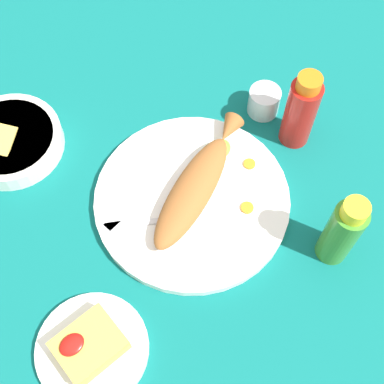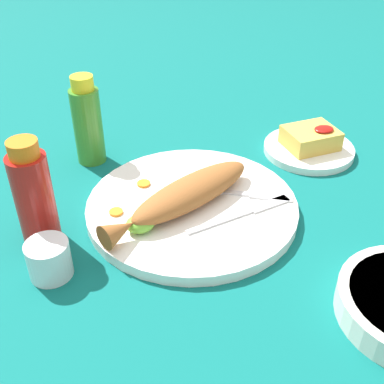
{
  "view_description": "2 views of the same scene",
  "coord_description": "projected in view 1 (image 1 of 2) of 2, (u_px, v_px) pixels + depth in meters",
  "views": [
    {
      "loc": [
        0.27,
        0.32,
        0.84
      ],
      "look_at": [
        0.0,
        0.0,
        0.04
      ],
      "focal_mm": 50.0,
      "sensor_mm": 36.0,
      "label": 1
    },
    {
      "loc": [
        -0.22,
        -0.58,
        0.47
      ],
      "look_at": [
        0.0,
        0.0,
        0.04
      ],
      "focal_mm": 45.0,
      "sensor_mm": 36.0,
      "label": 2
    }
  ],
  "objects": [
    {
      "name": "carrot_slice_near",
      "position": [
        247.0,
        208.0,
        0.91
      ],
      "size": [
        0.02,
        0.02,
        0.0
      ],
      "primitive_type": "cylinder",
      "color": "orange",
      "rests_on": "main_plate"
    },
    {
      "name": "fork_near",
      "position": [
        148.0,
        222.0,
        0.9
      ],
      "size": [
        0.16,
        0.11,
        0.0
      ],
      "rotation": [
        0.0,
        0.0,
        5.73
      ],
      "color": "silver",
      "rests_on": "main_plate"
    },
    {
      "name": "hot_sauce_bottle_green",
      "position": [
        342.0,
        232.0,
        0.83
      ],
      "size": [
        0.05,
        0.05,
        0.17
      ],
      "color": "#3D8428",
      "rests_on": "ground_plane"
    },
    {
      "name": "side_plate_fries",
      "position": [
        92.0,
        349.0,
        0.81
      ],
      "size": [
        0.17,
        0.17,
        0.01
      ],
      "primitive_type": "cylinder",
      "color": "white",
      "rests_on": "ground_plane"
    },
    {
      "name": "carrot_slice_mid",
      "position": [
        249.0,
        164.0,
        0.95
      ],
      "size": [
        0.02,
        0.02,
        0.0
      ],
      "primitive_type": "cylinder",
      "color": "orange",
      "rests_on": "main_plate"
    },
    {
      "name": "fries_pile",
      "position": [
        89.0,
        345.0,
        0.79
      ],
      "size": [
        0.1,
        0.08,
        0.04
      ],
      "color": "gold",
      "rests_on": "side_plate_fries"
    },
    {
      "name": "fried_fish",
      "position": [
        196.0,
        185.0,
        0.91
      ],
      "size": [
        0.28,
        0.16,
        0.04
      ],
      "rotation": [
        0.0,
        0.0,
        0.39
      ],
      "color": "#935628",
      "rests_on": "main_plate"
    },
    {
      "name": "lime_wedge_main",
      "position": [
        219.0,
        149.0,
        0.95
      ],
      "size": [
        0.04,
        0.04,
        0.02
      ],
      "primitive_type": "ellipsoid",
      "color": "#6BB233",
      "rests_on": "main_plate"
    },
    {
      "name": "main_plate",
      "position": [
        192.0,
        200.0,
        0.93
      ],
      "size": [
        0.34,
        0.34,
        0.02
      ],
      "primitive_type": "cylinder",
      "color": "white",
      "rests_on": "ground_plane"
    },
    {
      "name": "ground_plane",
      "position": [
        192.0,
        202.0,
        0.94
      ],
      "size": [
        4.0,
        4.0,
        0.0
      ],
      "primitive_type": "plane",
      "color": "#0C605B"
    },
    {
      "name": "guacamole_bowl",
      "position": [
        10.0,
        140.0,
        0.97
      ],
      "size": [
        0.19,
        0.19,
        0.05
      ],
      "color": "white",
      "rests_on": "ground_plane"
    },
    {
      "name": "hot_sauce_bottle_red",
      "position": [
        301.0,
        111.0,
        0.93
      ],
      "size": [
        0.06,
        0.06,
        0.17
      ],
      "color": "#B21914",
      "rests_on": "ground_plane"
    },
    {
      "name": "salt_cup",
      "position": [
        264.0,
        103.0,
        1.01
      ],
      "size": [
        0.06,
        0.06,
        0.05
      ],
      "color": "silver",
      "rests_on": "ground_plane"
    },
    {
      "name": "fork_far",
      "position": [
        140.0,
        197.0,
        0.92
      ],
      "size": [
        0.19,
        0.04,
        0.0
      ],
      "rotation": [
        0.0,
        0.0,
        6.42
      ],
      "color": "silver",
      "rests_on": "main_plate"
    }
  ]
}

